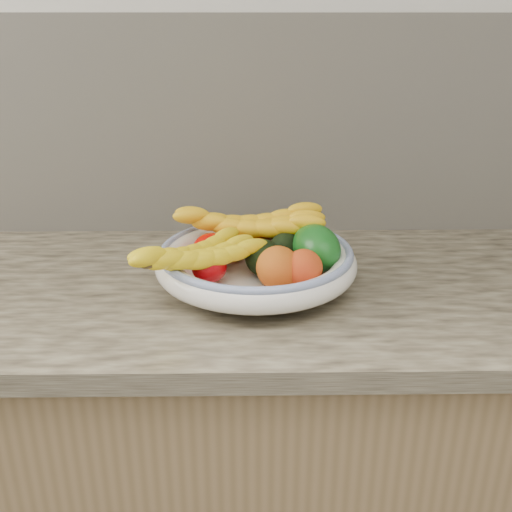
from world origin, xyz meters
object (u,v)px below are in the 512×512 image
object	(u,v)px
fruit_bowl	(256,261)
green_mango	(316,248)
banana_bunch_back	(249,228)
banana_bunch_front	(196,259)

from	to	relation	value
fruit_bowl	green_mango	xyz separation A→B (m)	(0.12, 0.00, 0.03)
green_mango	banana_bunch_back	bearing A→B (deg)	124.80
fruit_bowl	green_mango	size ratio (longest dim) A/B	3.10
green_mango	banana_bunch_back	world-z (taller)	banana_bunch_back
fruit_bowl	green_mango	bearing A→B (deg)	0.55
banana_bunch_back	fruit_bowl	bearing A→B (deg)	-78.50
fruit_bowl	banana_bunch_front	world-z (taller)	banana_bunch_front
green_mango	banana_bunch_back	distance (m)	0.15
green_mango	banana_bunch_front	bearing A→B (deg)	174.39
fruit_bowl	banana_bunch_front	xyz separation A→B (m)	(-0.11, -0.07, 0.03)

